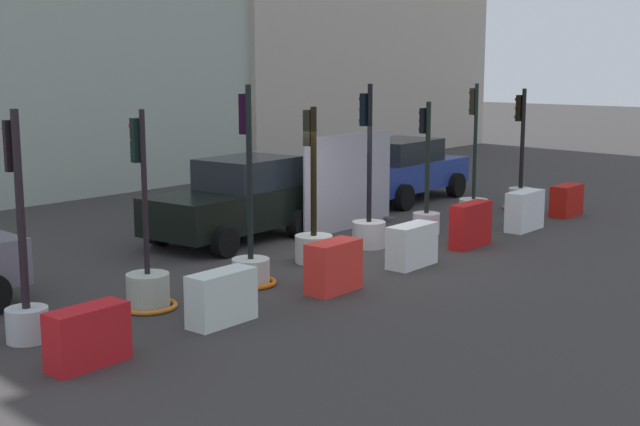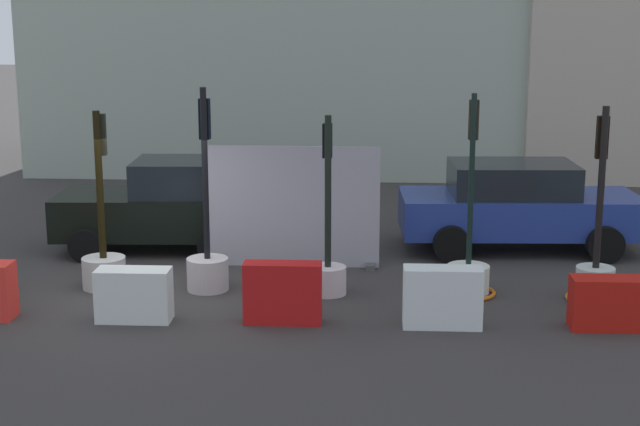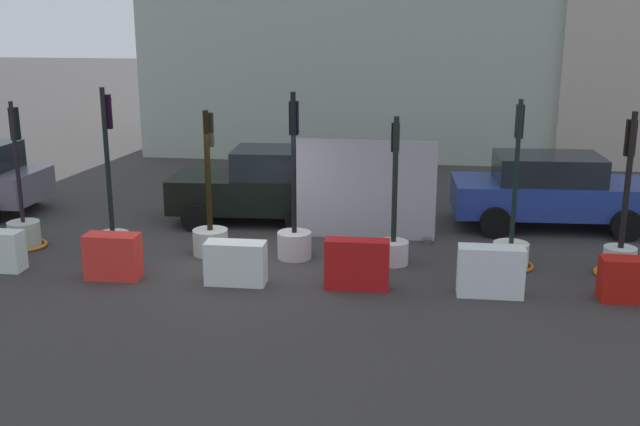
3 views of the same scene
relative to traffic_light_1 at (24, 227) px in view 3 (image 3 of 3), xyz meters
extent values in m
plane|color=#363231|center=(4.92, -0.38, -0.43)|extent=(120.00, 120.00, 0.00)
cylinder|color=#B2B8A8|center=(0.00, -0.01, -0.16)|extent=(0.67, 0.67, 0.55)
cylinder|color=black|center=(0.00, -0.01, 1.38)|extent=(0.09, 0.09, 2.53)
cube|color=black|center=(-0.02, 0.11, 2.18)|extent=(0.18, 0.18, 0.67)
sphere|color=red|center=(-0.04, 0.19, 2.40)|extent=(0.09, 0.09, 0.09)
sphere|color=orange|center=(-0.04, 0.19, 2.18)|extent=(0.09, 0.09, 0.09)
sphere|color=green|center=(-0.04, 0.19, 1.95)|extent=(0.09, 0.09, 0.09)
torus|color=orange|center=(0.00, -0.01, -0.39)|extent=(0.89, 0.89, 0.08)
cylinder|color=silver|center=(2.05, -0.22, -0.20)|extent=(0.65, 0.65, 0.46)
cylinder|color=black|center=(2.05, -0.22, 1.50)|extent=(0.10, 0.10, 2.95)
cube|color=black|center=(2.08, -0.10, 2.48)|extent=(0.19, 0.17, 0.67)
sphere|color=red|center=(2.10, -0.02, 2.71)|extent=(0.10, 0.10, 0.10)
sphere|color=orange|center=(2.10, -0.02, 2.48)|extent=(0.10, 0.10, 0.10)
sphere|color=green|center=(2.10, -0.02, 2.26)|extent=(0.10, 0.10, 0.10)
torus|color=orange|center=(2.05, -0.22, -0.39)|extent=(0.88, 0.88, 0.08)
cylinder|color=beige|center=(4.03, 0.05, -0.17)|extent=(0.72, 0.72, 0.52)
cylinder|color=black|center=(4.03, 0.05, 1.31)|extent=(0.12, 0.12, 2.44)
cube|color=black|center=(4.04, 0.18, 2.12)|extent=(0.19, 0.17, 0.67)
sphere|color=red|center=(4.06, 0.27, 2.35)|extent=(0.11, 0.11, 0.11)
sphere|color=orange|center=(4.06, 0.27, 2.12)|extent=(0.11, 0.11, 0.11)
sphere|color=green|center=(4.06, 0.27, 1.90)|extent=(0.11, 0.11, 0.11)
cylinder|color=beige|center=(5.77, 0.05, -0.16)|extent=(0.69, 0.69, 0.54)
cylinder|color=black|center=(5.77, 0.05, 1.51)|extent=(0.10, 0.10, 2.80)
cube|color=black|center=(5.76, 0.17, 2.39)|extent=(0.18, 0.15, 0.65)
sphere|color=red|center=(5.76, 0.26, 2.61)|extent=(0.11, 0.11, 0.11)
sphere|color=orange|center=(5.76, 0.26, 2.39)|extent=(0.11, 0.11, 0.11)
sphere|color=green|center=(5.76, 0.26, 2.17)|extent=(0.11, 0.11, 0.11)
cylinder|color=silver|center=(7.77, -0.06, -0.20)|extent=(0.60, 0.60, 0.46)
cylinder|color=black|center=(7.77, -0.06, 1.26)|extent=(0.11, 0.11, 2.46)
cube|color=black|center=(7.75, 0.05, 2.07)|extent=(0.16, 0.15, 0.55)
sphere|color=red|center=(7.74, 0.13, 2.25)|extent=(0.09, 0.09, 0.09)
sphere|color=orange|center=(7.74, 0.13, 2.07)|extent=(0.09, 0.09, 0.09)
sphere|color=green|center=(7.74, 0.13, 1.89)|extent=(0.09, 0.09, 0.09)
cylinder|color=silver|center=(10.04, 0.06, -0.19)|extent=(0.69, 0.69, 0.48)
cylinder|color=black|center=(10.04, 0.06, 1.44)|extent=(0.09, 0.09, 2.79)
cube|color=black|center=(10.06, 0.17, 2.41)|extent=(0.16, 0.14, 0.63)
sphere|color=red|center=(10.07, 0.24, 2.62)|extent=(0.09, 0.09, 0.09)
sphere|color=orange|center=(10.07, 0.24, 2.41)|extent=(0.09, 0.09, 0.09)
sphere|color=green|center=(10.07, 0.24, 2.20)|extent=(0.09, 0.09, 0.09)
torus|color=orange|center=(10.04, 0.06, -0.40)|extent=(0.92, 0.92, 0.06)
cylinder|color=silver|center=(12.02, -0.18, -0.16)|extent=(0.61, 0.61, 0.56)
cylinder|color=black|center=(12.02, -0.18, 1.40)|extent=(0.11, 0.11, 2.55)
cube|color=black|center=(12.02, -0.06, 2.18)|extent=(0.18, 0.13, 0.66)
sphere|color=red|center=(12.02, 0.02, 2.40)|extent=(0.11, 0.11, 0.11)
sphere|color=orange|center=(12.02, 0.02, 2.18)|extent=(0.11, 0.11, 0.11)
sphere|color=green|center=(12.02, 0.02, 1.96)|extent=(0.11, 0.11, 0.11)
torus|color=orange|center=(12.02, -0.18, -0.39)|extent=(0.89, 0.89, 0.08)
cube|color=red|center=(2.62, -1.59, -0.01)|extent=(1.01, 0.48, 0.85)
cube|color=silver|center=(4.96, -1.57, -0.04)|extent=(1.11, 0.47, 0.80)
cube|color=red|center=(7.18, -1.53, 0.03)|extent=(1.15, 0.37, 0.92)
cube|color=white|center=(9.52, -1.56, 0.01)|extent=(1.15, 0.43, 0.90)
cube|color=#B5150E|center=(11.90, -1.50, -0.05)|extent=(1.04, 0.46, 0.77)
cube|color=black|center=(4.35, 2.64, 0.27)|extent=(3.90, 1.94, 0.79)
cube|color=black|center=(4.92, 2.67, 0.99)|extent=(2.04, 1.63, 0.65)
cylinder|color=black|center=(3.23, 1.66, -0.13)|extent=(0.63, 0.31, 0.61)
cylinder|color=black|center=(3.12, 3.50, -0.13)|extent=(0.63, 0.31, 0.61)
cylinder|color=black|center=(5.59, 1.79, -0.13)|extent=(0.63, 0.31, 0.61)
cylinder|color=black|center=(5.48, 3.63, -0.13)|extent=(0.63, 0.31, 0.61)
cube|color=navy|center=(11.28, 3.06, 0.27)|extent=(4.60, 2.02, 0.74)
cube|color=black|center=(11.12, 3.05, 0.95)|extent=(2.40, 1.70, 0.61)
cylinder|color=black|center=(9.92, 2.03, -0.09)|extent=(0.69, 0.31, 0.68)
cylinder|color=black|center=(9.83, 3.95, -0.09)|extent=(0.69, 0.31, 0.68)
cylinder|color=black|center=(12.72, 2.17, -0.09)|extent=(0.69, 0.31, 0.68)
cylinder|color=black|center=(12.63, 4.08, -0.09)|extent=(0.69, 0.31, 0.68)
cylinder|color=black|center=(-1.72, 3.47, -0.11)|extent=(0.67, 0.30, 0.66)
cube|color=#A29DA9|center=(7.05, 1.57, 0.66)|extent=(3.12, 0.04, 2.19)
cube|color=#4C4C4C|center=(5.64, 1.57, -0.38)|extent=(0.16, 0.50, 0.10)
cube|color=#4C4C4C|center=(8.45, 1.57, -0.38)|extent=(0.16, 0.50, 0.10)
camera|label=1|loc=(-8.14, -10.32, 3.35)|focal=48.18mm
camera|label=2|loc=(8.55, -14.77, 4.17)|focal=52.85mm
camera|label=3|loc=(8.23, -14.41, 4.47)|focal=42.72mm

